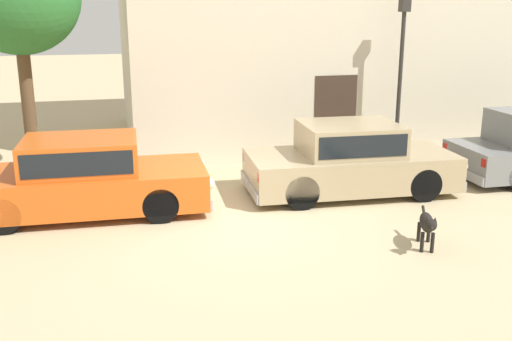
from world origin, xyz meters
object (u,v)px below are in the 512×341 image
stray_dog_spotted (427,224)px  street_lamp (401,61)px  parked_sedan_second (350,159)px  parked_sedan_nearest (84,177)px

stray_dog_spotted → street_lamp: street_lamp is taller
parked_sedan_second → stray_dog_spotted: (0.05, -3.05, -0.30)m
parked_sedan_nearest → street_lamp: (7.37, 2.08, 1.78)m
parked_sedan_nearest → street_lamp: 7.86m
parked_sedan_second → parked_sedan_nearest: bearing=-177.4°
street_lamp → parked_sedan_nearest: bearing=-164.2°
parked_sedan_nearest → stray_dog_spotted: bearing=-28.0°
parked_sedan_second → street_lamp: 3.47m
parked_sedan_nearest → parked_sedan_second: (5.25, -0.03, 0.01)m
parked_sedan_nearest → street_lamp: street_lamp is taller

